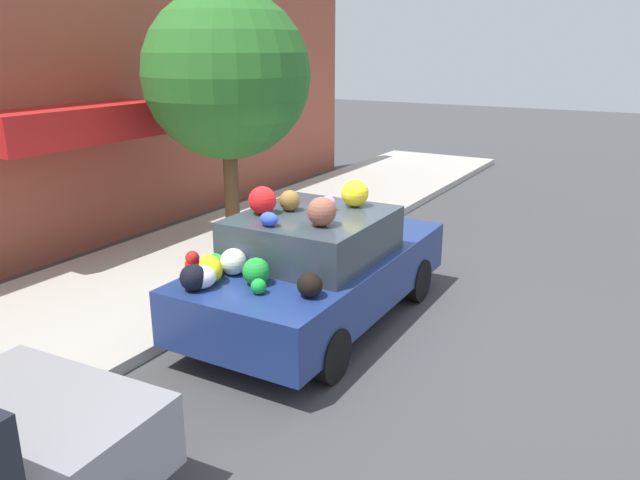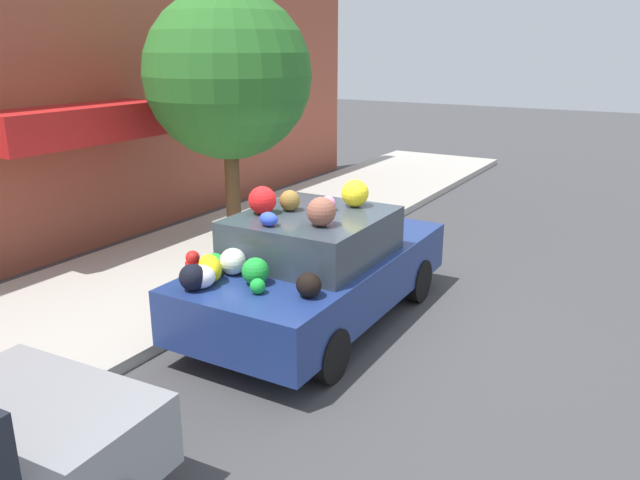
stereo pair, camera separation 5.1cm
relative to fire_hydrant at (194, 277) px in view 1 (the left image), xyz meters
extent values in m
plane|color=#424244|center=(0.60, -1.53, -0.49)|extent=(60.00, 60.00, 0.00)
cube|color=#B2ADA3|center=(0.60, 1.17, -0.42)|extent=(24.00, 3.20, 0.14)
cube|color=#9E4C38|center=(0.60, 3.42, 2.05)|extent=(18.00, 0.30, 5.07)
cube|color=red|center=(0.70, 2.82, 1.69)|extent=(2.91, 0.90, 0.55)
cylinder|color=brown|center=(2.23, 1.10, 0.57)|extent=(0.24, 0.24, 1.84)
sphere|color=#2D7228|center=(2.23, 1.10, 2.40)|extent=(2.60, 2.60, 2.60)
cylinder|color=red|center=(0.00, 0.00, -0.07)|extent=(0.20, 0.20, 0.55)
sphere|color=red|center=(0.00, 0.00, 0.26)|extent=(0.18, 0.18, 0.18)
cube|color=navy|center=(0.60, -1.53, 0.12)|extent=(3.98, 1.85, 0.62)
cube|color=#333D47|center=(0.44, -1.53, 0.69)|extent=(1.80, 1.60, 0.52)
cylinder|color=black|center=(1.81, -0.69, -0.19)|extent=(0.59, 0.19, 0.58)
cylinder|color=black|center=(1.84, -2.33, -0.19)|extent=(0.59, 0.19, 0.58)
cylinder|color=black|center=(-0.64, -0.72, -0.19)|extent=(0.59, 0.19, 0.58)
cylinder|color=black|center=(-0.62, -2.37, -0.19)|extent=(0.59, 0.19, 0.58)
ellipsoid|color=yellow|center=(-0.84, -1.02, 0.57)|extent=(0.35, 0.42, 0.30)
sphere|color=red|center=(0.14, -1.01, 1.11)|extent=(0.34, 0.34, 0.33)
sphere|color=green|center=(-0.87, -1.67, 0.51)|extent=(0.17, 0.17, 0.16)
sphere|color=yellow|center=(1.01, -1.78, 1.11)|extent=(0.37, 0.37, 0.34)
sphere|color=#B026C5|center=(2.12, -1.50, 0.51)|extent=(0.25, 0.25, 0.18)
sphere|color=olive|center=(0.43, -1.21, 1.07)|extent=(0.35, 0.35, 0.25)
ellipsoid|color=blue|center=(-0.24, -1.37, 1.02)|extent=(0.23, 0.27, 0.15)
sphere|color=pink|center=(0.67, -1.60, 1.04)|extent=(0.22, 0.22, 0.18)
ellipsoid|color=white|center=(-1.05, -1.06, 0.55)|extent=(0.39, 0.41, 0.25)
sphere|color=brown|center=(0.06, -1.87, 1.11)|extent=(0.32, 0.32, 0.32)
ellipsoid|color=yellow|center=(1.40, -2.15, 0.53)|extent=(0.19, 0.19, 0.21)
sphere|color=red|center=(2.12, -1.27, 0.58)|extent=(0.38, 0.38, 0.32)
sphere|color=green|center=(-0.64, -0.91, 0.54)|extent=(0.33, 0.33, 0.23)
ellipsoid|color=brown|center=(2.20, -0.99, 0.48)|extent=(0.20, 0.11, 0.11)
sphere|color=white|center=(-0.55, -1.10, 0.57)|extent=(0.37, 0.37, 0.30)
sphere|color=green|center=(-0.67, -1.49, 0.57)|extent=(0.38, 0.38, 0.29)
sphere|color=blue|center=(1.47, -1.95, 0.53)|extent=(0.29, 0.29, 0.22)
ellipsoid|color=black|center=(-0.67, -2.15, 0.55)|extent=(0.36, 0.38, 0.25)
sphere|color=black|center=(-1.13, -1.03, 0.57)|extent=(0.29, 0.29, 0.28)
camera|label=1|loc=(-5.63, -5.18, 2.84)|focal=35.00mm
camera|label=2|loc=(-5.60, -5.22, 2.84)|focal=35.00mm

